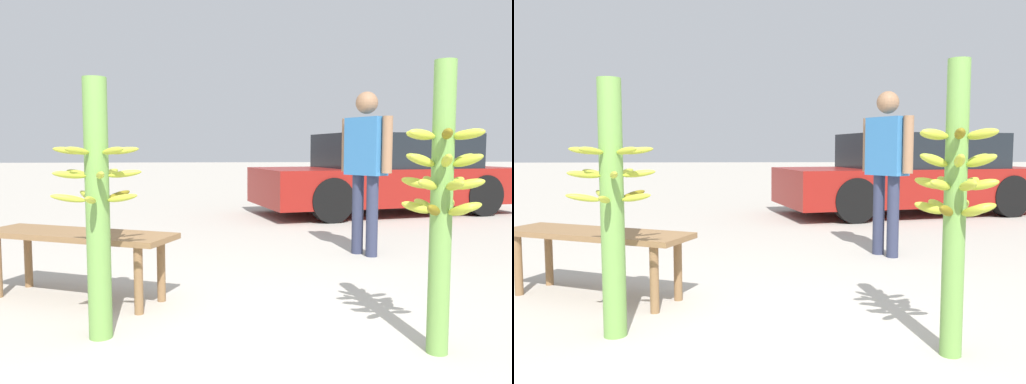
# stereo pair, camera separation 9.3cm
# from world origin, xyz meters

# --- Properties ---
(ground_plane) EXTENTS (80.00, 80.00, 0.00)m
(ground_plane) POSITION_xyz_m (0.00, 0.00, 0.00)
(ground_plane) COLOR #B2AA9E
(banana_stalk_left) EXTENTS (0.50, 0.50, 1.49)m
(banana_stalk_left) POSITION_xyz_m (-0.92, 0.51, 0.77)
(banana_stalk_left) COLOR #6B9E47
(banana_stalk_left) RESTS_ON ground_plane
(banana_stalk_center) EXTENTS (0.42, 0.42, 1.54)m
(banana_stalk_center) POSITION_xyz_m (0.93, 0.14, 0.84)
(banana_stalk_center) COLOR #6B9E47
(banana_stalk_center) RESTS_ON ground_plane
(vendor_person) EXTENTS (0.42, 0.59, 1.67)m
(vendor_person) POSITION_xyz_m (1.28, 2.61, 1.00)
(vendor_person) COLOR #2D334C
(vendor_person) RESTS_ON ground_plane
(market_bench) EXTENTS (1.49, 0.96, 0.49)m
(market_bench) POSITION_xyz_m (-1.25, 1.28, 0.42)
(market_bench) COLOR olive
(market_bench) RESTS_ON ground_plane
(parked_car) EXTENTS (4.63, 2.60, 1.35)m
(parked_car) POSITION_xyz_m (2.68, 5.93, 0.66)
(parked_car) COLOR maroon
(parked_car) RESTS_ON ground_plane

